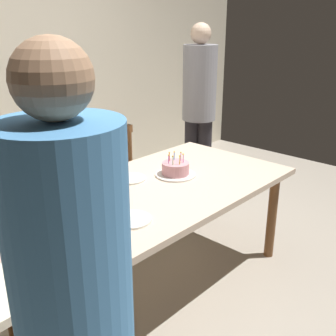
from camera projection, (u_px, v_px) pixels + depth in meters
The scene contains 11 objects.
ground at pixel (163, 278), 2.86m from camera, with size 6.40×6.40×0.00m, color #9E9384.
back_wall at pixel (14, 72), 3.59m from camera, with size 6.40×0.10×2.60m, color beige.
dining_table at pixel (163, 195), 2.63m from camera, with size 1.75×1.00×0.72m.
birthday_cake at pixel (175, 170), 2.75m from camera, with size 0.28×0.28×0.16m.
plate_near_celebrant at pixel (131, 219), 2.13m from camera, with size 0.22×0.22×0.01m, color silver.
plate_far_side at pixel (130, 178), 2.69m from camera, with size 0.22×0.22×0.01m, color silver.
fork_near_celebrant at pixel (110, 232), 2.01m from camera, with size 0.18×0.02×0.01m, color silver.
fork_far_side at pixel (110, 185), 2.59m from camera, with size 0.18×0.02×0.01m, color silver.
chair_spindle_back at pixel (101, 184), 3.31m from camera, with size 0.51×0.51×0.95m.
person_celebrant at pixel (75, 314), 1.09m from camera, with size 0.32×0.32×1.70m.
person_guest at pixel (199, 104), 3.82m from camera, with size 0.32×0.32×1.72m.
Camera 1 is at (-1.75, -1.66, 1.72)m, focal length 42.66 mm.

